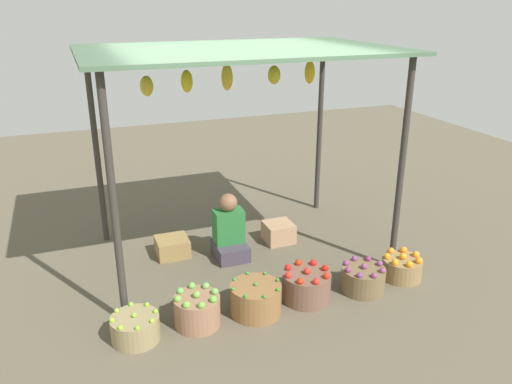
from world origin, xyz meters
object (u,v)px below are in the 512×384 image
at_px(basket_green_chilies, 256,299).
at_px(wooden_crate_near_vendor, 279,232).
at_px(vendor_person, 229,233).
at_px(wooden_crate_stacked_rear, 172,247).
at_px(basket_green_apples, 197,310).
at_px(basket_purple_onions, 363,279).
at_px(basket_red_tomatoes, 306,286).
at_px(basket_limes, 135,328).
at_px(basket_oranges, 402,267).

height_order(basket_green_chilies, wooden_crate_near_vendor, basket_green_chilies).
xyz_separation_m(vendor_person, wooden_crate_stacked_rear, (-0.62, 0.27, -0.19)).
distance_m(basket_green_apples, wooden_crate_stacked_rear, 1.44).
bearing_deg(basket_purple_onions, basket_green_apples, 178.98).
xyz_separation_m(vendor_person, basket_red_tomatoes, (0.44, -1.15, -0.15)).
bearing_deg(vendor_person, basket_limes, -136.77).
xyz_separation_m(basket_limes, basket_purple_onions, (2.33, -0.01, 0.02)).
distance_m(basket_green_chilies, basket_oranges, 1.72).
bearing_deg(basket_oranges, basket_green_apples, -179.05).
relative_size(basket_green_chilies, basket_red_tomatoes, 1.02).
height_order(basket_oranges, wooden_crate_stacked_rear, basket_oranges).
bearing_deg(basket_red_tomatoes, basket_limes, -178.48).
bearing_deg(wooden_crate_near_vendor, basket_limes, -145.42).
bearing_deg(wooden_crate_stacked_rear, basket_red_tomatoes, -53.09).
bearing_deg(basket_limes, basket_red_tomatoes, 1.52).
bearing_deg(basket_limes, basket_oranges, 1.18).
xyz_separation_m(basket_green_chilies, wooden_crate_near_vendor, (0.81, 1.34, -0.03)).
relative_size(basket_purple_onions, wooden_crate_stacked_rear, 1.23).
bearing_deg(wooden_crate_near_vendor, basket_purple_onions, -74.82).
bearing_deg(basket_green_chilies, vendor_person, 84.21).
distance_m(vendor_person, basket_oranges, 1.96).
distance_m(basket_limes, basket_purple_onions, 2.33).
bearing_deg(basket_green_apples, basket_purple_onions, -1.02).
bearing_deg(wooden_crate_near_vendor, basket_green_apples, -136.23).
relative_size(basket_green_apples, basket_red_tomatoes, 0.88).
bearing_deg(basket_purple_onions, basket_limes, 179.75).
relative_size(basket_red_tomatoes, wooden_crate_near_vendor, 1.41).
xyz_separation_m(vendor_person, basket_green_apples, (-0.70, -1.17, -0.14)).
xyz_separation_m(vendor_person, wooden_crate_near_vendor, (0.69, 0.16, -0.18)).
relative_size(vendor_person, basket_oranges, 1.81).
relative_size(wooden_crate_near_vendor, wooden_crate_stacked_rear, 0.93).
distance_m(basket_purple_onions, wooden_crate_near_vendor, 1.41).
bearing_deg(basket_oranges, basket_limes, -178.82).
xyz_separation_m(basket_oranges, wooden_crate_stacked_rear, (-2.22, 1.40, -0.02)).
bearing_deg(basket_red_tomatoes, basket_green_chilies, -176.22).
relative_size(basket_green_chilies, wooden_crate_near_vendor, 1.44).
distance_m(vendor_person, basket_red_tomatoes, 1.24).
distance_m(basket_limes, wooden_crate_stacked_rear, 1.60).
relative_size(vendor_person, basket_green_chilies, 1.57).
bearing_deg(basket_red_tomatoes, wooden_crate_stacked_rear, 126.91).
relative_size(basket_green_chilies, basket_purple_onions, 1.09).
distance_m(basket_green_apples, basket_green_chilies, 0.58).
xyz_separation_m(basket_green_apples, basket_oranges, (2.29, 0.04, -0.03)).
bearing_deg(basket_red_tomatoes, vendor_person, 110.99).
relative_size(vendor_person, wooden_crate_near_vendor, 2.26).
relative_size(basket_purple_onions, wooden_crate_near_vendor, 1.32).
bearing_deg(basket_green_apples, wooden_crate_stacked_rear, 87.14).
distance_m(vendor_person, basket_green_chilies, 1.20).
bearing_deg(basket_limes, basket_purple_onions, -0.25).
distance_m(basket_limes, basket_oranges, 2.86).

